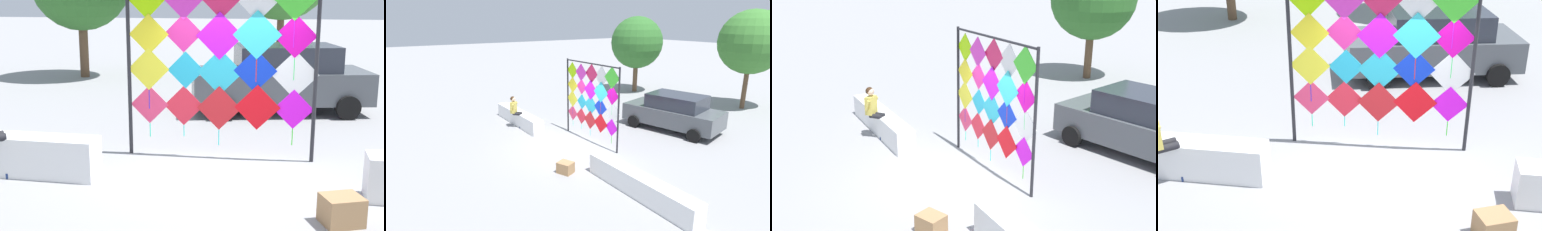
% 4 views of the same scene
% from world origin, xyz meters
% --- Properties ---
extents(ground, '(120.00, 120.00, 0.00)m').
position_xyz_m(ground, '(0.00, 0.00, 0.00)').
color(ground, gray).
extents(plaza_ledge_left, '(4.07, 0.52, 0.66)m').
position_xyz_m(plaza_ledge_left, '(-4.08, -0.38, 0.33)').
color(plaza_ledge_left, white).
rests_on(plaza_ledge_left, ground).
extents(plaza_ledge_right, '(4.07, 0.52, 0.66)m').
position_xyz_m(plaza_ledge_right, '(4.08, -0.38, 0.33)').
color(plaza_ledge_right, white).
rests_on(plaza_ledge_right, ground).
extents(kite_display_rack, '(3.38, 0.17, 3.31)m').
position_xyz_m(kite_display_rack, '(-0.25, 1.13, 1.95)').
color(kite_display_rack, '#232328').
rests_on(kite_display_rack, ground).
extents(seated_vendor, '(0.72, 0.70, 1.51)m').
position_xyz_m(seated_vendor, '(-3.70, -0.70, 0.89)').
color(seated_vendor, black).
rests_on(seated_vendor, ground).
extents(parked_car, '(4.63, 2.80, 1.68)m').
position_xyz_m(parked_car, '(0.71, 5.16, 0.85)').
color(parked_car, '#4C5156').
rests_on(parked_car, ground).
extents(cardboard_box_large, '(0.61, 0.57, 0.38)m').
position_xyz_m(cardboard_box_large, '(1.63, -1.34, 0.19)').
color(cardboard_box_large, '#9E754C').
rests_on(cardboard_box_large, ground).
extents(tree_palm_like, '(3.51, 3.51, 5.17)m').
position_xyz_m(tree_palm_like, '(-6.31, 9.52, 3.44)').
color(tree_palm_like, brown).
rests_on(tree_palm_like, ground).
extents(tree_broadleaf, '(3.79, 3.93, 5.50)m').
position_xyz_m(tree_broadleaf, '(0.78, 11.71, 3.85)').
color(tree_broadleaf, brown).
rests_on(tree_broadleaf, ground).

